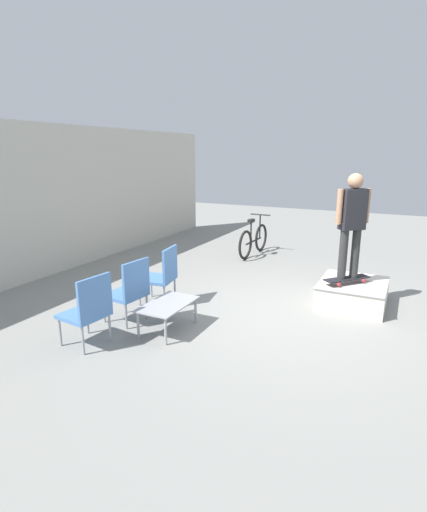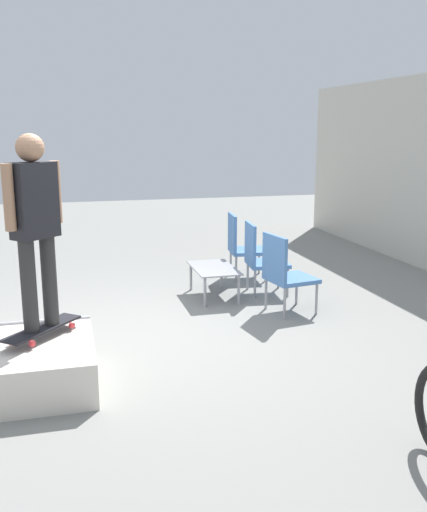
{
  "view_description": "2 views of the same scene",
  "coord_description": "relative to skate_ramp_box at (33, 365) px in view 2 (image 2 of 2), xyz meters",
  "views": [
    {
      "loc": [
        -5.66,
        -1.62,
        2.43
      ],
      "look_at": [
        -0.24,
        1.08,
        0.86
      ],
      "focal_mm": 28.0,
      "sensor_mm": 36.0,
      "label": 1
    },
    {
      "loc": [
        5.71,
        -0.57,
        2.17
      ],
      "look_at": [
        0.2,
        0.88,
        0.89
      ],
      "focal_mm": 40.0,
      "sensor_mm": 36.0,
      "label": 2
    }
  ],
  "objects": [
    {
      "name": "skateboard_on_ramp",
      "position": [
        -0.13,
        0.09,
        0.28
      ],
      "size": [
        0.74,
        0.68,
        0.07
      ],
      "rotation": [
        0.0,
        0.0,
        -0.72
      ],
      "color": "black",
      "rests_on": "skate_ramp_box"
    },
    {
      "name": "person_skater",
      "position": [
        -0.13,
        0.09,
        1.26
      ],
      "size": [
        0.41,
        0.45,
        1.65
      ],
      "rotation": [
        0.0,
        0.0,
        -0.84
      ],
      "color": "#2D2D2D",
      "rests_on": "skateboard_on_ramp"
    },
    {
      "name": "patio_chair_center",
      "position": [
        -2.2,
        2.83,
        0.32
      ],
      "size": [
        0.57,
        0.57,
        0.96
      ],
      "rotation": [
        0.0,
        0.0,
        3.04
      ],
      "color": "#99999E",
      "rests_on": "ground_plane"
    },
    {
      "name": "coffee_table",
      "position": [
        -2.19,
        2.18,
        0.16
      ],
      "size": [
        0.9,
        0.54,
        0.4
      ],
      "color": "#9E9EA3",
      "rests_on": "ground_plane"
    },
    {
      "name": "skate_ramp_box",
      "position": [
        0.0,
        0.0,
        0.0
      ],
      "size": [
        1.19,
        1.03,
        0.41
      ],
      "color": "silver",
      "rests_on": "ground_plane"
    },
    {
      "name": "patio_chair_right",
      "position": [
        -1.35,
        2.83,
        0.32
      ],
      "size": [
        0.6,
        0.6,
        0.96
      ],
      "rotation": [
        0.0,
        0.0,
        3.31
      ],
      "color": "#99999E",
      "rests_on": "ground_plane"
    },
    {
      "name": "patio_chair_left",
      "position": [
        -3.04,
        2.83,
        0.32
      ],
      "size": [
        0.57,
        0.57,
        0.96
      ],
      "rotation": [
        0.0,
        0.0,
        3.03
      ],
      "color": "#99999E",
      "rests_on": "ground_plane"
    },
    {
      "name": "ground_plane",
      "position": [
        -0.91,
        0.91,
        -0.19
      ],
      "size": [
        24.0,
        24.0,
        0.0
      ],
      "primitive_type": "plane",
      "color": "gray"
    }
  ]
}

